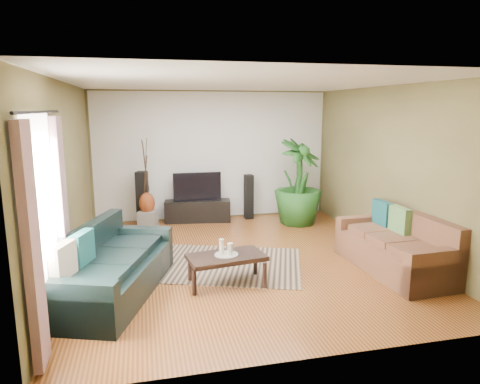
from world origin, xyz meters
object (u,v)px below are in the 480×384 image
object	(u,v)px
potted_plant	(298,182)
pedestal	(148,219)
sofa_right	(394,242)
vase	(147,203)
coffee_table	(226,270)
speaker_right	(249,197)
side_table	(95,246)
speaker_left	(142,199)
tv_stand	(198,211)
sofa_left	(113,262)
television	(197,186)

from	to	relation	value
potted_plant	pedestal	xyz separation A→B (m)	(-3.02, 0.38, -0.69)
sofa_right	potted_plant	distance (m)	2.84
potted_plant	vase	distance (m)	3.06
coffee_table	speaker_right	bearing A→B (deg)	62.11
sofa_right	side_table	bearing A→B (deg)	-111.10
speaker_left	side_table	bearing A→B (deg)	-92.58
sofa_right	speaker_left	distance (m)	4.84
tv_stand	side_table	size ratio (longest dim) A/B	2.86
sofa_left	potted_plant	bearing A→B (deg)	-32.86
television	speaker_left	world-z (taller)	speaker_left
sofa_left	television	bearing A→B (deg)	-4.93
sofa_left	side_table	bearing A→B (deg)	34.40
vase	side_table	world-z (taller)	vase
side_table	vase	bearing A→B (deg)	64.16
coffee_table	vase	bearing A→B (deg)	98.59
pedestal	side_table	xyz separation A→B (m)	(-0.84, -1.73, 0.07)
speaker_left	pedestal	bearing A→B (deg)	-41.95
sofa_left	pedestal	bearing A→B (deg)	10.66
sofa_right	pedestal	size ratio (longest dim) A/B	5.65
speaker_left	vase	size ratio (longest dim) A/B	2.55
side_table	tv_stand	bearing A→B (deg)	46.58
speaker_left	vase	world-z (taller)	speaker_left
sofa_right	side_table	world-z (taller)	sofa_right
side_table	speaker_left	bearing A→B (deg)	68.23
vase	side_table	size ratio (longest dim) A/B	0.92
potted_plant	vase	xyz separation A→B (m)	(-3.02, 0.38, -0.37)
side_table	speaker_right	bearing A→B (deg)	33.60
coffee_table	tv_stand	bearing A→B (deg)	80.22
sofa_right	speaker_right	distance (m)	3.64
tv_stand	speaker_right	distance (m)	1.13
vase	speaker_left	bearing A→B (deg)	118.87
speaker_right	potted_plant	bearing A→B (deg)	-38.89
speaker_right	sofa_right	bearing A→B (deg)	-72.20
side_table	sofa_right	bearing A→B (deg)	-18.35
coffee_table	side_table	size ratio (longest dim) A/B	2.14
vase	potted_plant	bearing A→B (deg)	-7.20
sofa_left	potted_plant	xyz separation A→B (m)	(3.49, 2.70, 0.44)
coffee_table	tv_stand	world-z (taller)	tv_stand
coffee_table	potted_plant	distance (m)	3.47
sofa_left	speaker_left	size ratio (longest dim) A/B	1.99
coffee_table	television	size ratio (longest dim) A/B	1.02
sofa_right	potted_plant	size ratio (longest dim) A/B	1.11
television	potted_plant	bearing A→B (deg)	-17.57
speaker_left	sofa_left	bearing A→B (deg)	-77.64
sofa_right	television	bearing A→B (deg)	-147.28
sofa_left	coffee_table	xyz separation A→B (m)	(1.46, -0.03, -0.22)
sofa_left	pedestal	size ratio (longest dim) A/B	6.50
sofa_right	speaker_left	world-z (taller)	speaker_left
tv_stand	vase	distance (m)	1.09
sofa_right	coffee_table	bearing A→B (deg)	-93.68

